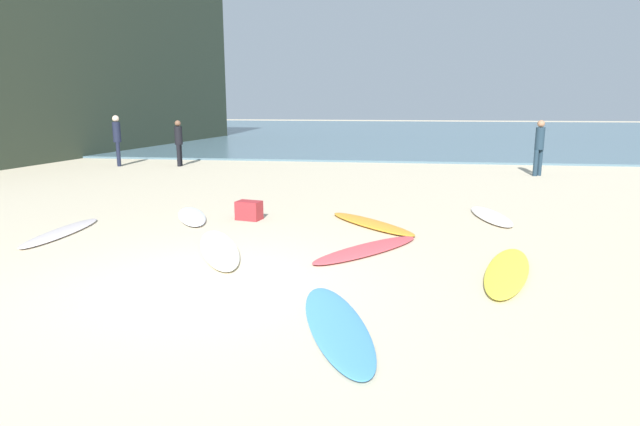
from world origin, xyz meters
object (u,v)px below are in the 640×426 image
Objects in this scene: surfboard_7 at (61,232)px; beach_cooler at (249,210)px; surfboard_1 at (507,271)px; surfboard_6 at (491,216)px; surfboard_2 at (367,249)px; surfboard_3 at (371,223)px; surfboard_4 at (219,248)px; surfboard_0 at (337,326)px; beachgoer_near at (539,145)px; beachgoer_far at (179,141)px; beachgoer_mid at (117,138)px; surfboard_5 at (192,216)px.

beach_cooler reaches higher than surfboard_7.
surfboard_6 is (0.42, 3.71, -0.00)m from surfboard_1.
surfboard_3 reaches higher than surfboard_2.
surfboard_4 is (-2.39, -0.28, 0.01)m from surfboard_2.
surfboard_0 is 3.07m from surfboard_1.
surfboard_0 is 4.79× the size of beach_cooler.
surfboard_2 is at bearing -139.19° from surfboard_6.
surfboard_6 reaches higher than surfboard_0.
surfboard_1 is 3.73m from surfboard_6.
surfboard_2 is at bearing -16.99° from surfboard_4.
beachgoer_near reaches higher than surfboard_4.
surfboard_4 reaches higher than surfboard_2.
surfboard_1 is 4.44m from surfboard_4.
surfboard_2 is 12.82m from beachgoer_far.
beachgoer_far is (-5.04, 10.70, 0.89)m from surfboard_4.
surfboard_1 is 5.02× the size of beach_cooler.
surfboard_0 is 5.55m from beach_cooler.
surfboard_0 is 6.41m from surfboard_7.
beachgoer_far is (-7.25, 13.44, 0.89)m from surfboard_0.
beach_cooler is at bearing -171.59° from beachgoer_near.
surfboard_2 is 3.73m from surfboard_6.
surfboard_2 is at bearing -7.18° from surfboard_1.
beachgoer_mid is at bearing 101.27° from surfboard_4.
beachgoer_near is (5.19, 12.53, 0.96)m from surfboard_0.
surfboard_0 is at bearing -133.58° from surfboard_3.
surfboard_3 is at bearing -4.78° from beach_cooler.
beachgoer_near is at bearing -89.75° from surfboard_1.
beach_cooler is (-2.50, 0.21, 0.15)m from surfboard_3.
surfboard_0 is at bearing -148.99° from beachgoer_near.
surfboard_6 reaches higher than surfboard_7.
beach_cooler is (3.09, 1.62, 0.16)m from surfboard_7.
surfboard_2 is 2.40m from surfboard_4.
beach_cooler reaches higher than surfboard_6.
surfboard_3 is at bearing 151.14° from surfboard_5.
beachgoer_mid is at bearing -90.33° from beachgoer_far.
surfboard_6 is (2.43, 1.03, -0.00)m from surfboard_3.
surfboard_5 is 3.98× the size of beach_cooler.
surfboard_5 is at bearing -175.70° from beachgoer_near.
surfboard_0 reaches higher than surfboard_7.
surfboard_2 is at bearing -166.16° from beachgoer_mid.
beach_cooler is at bearing -179.66° from surfboard_2.
beachgoer_mid reaches higher than surfboard_0.
surfboard_0 reaches higher than surfboard_2.
surfboard_1 and surfboard_3 have the same top height.
surfboard_7 is 1.36× the size of beachgoer_far.
surfboard_4 is 1.11× the size of surfboard_7.
beachgoer_mid is (-7.28, 10.41, 1.01)m from surfboard_4.
beach_cooler reaches higher than surfboard_0.
surfboard_5 is 1.16× the size of beachgoer_far.
surfboard_2 is 1.22× the size of surfboard_5.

